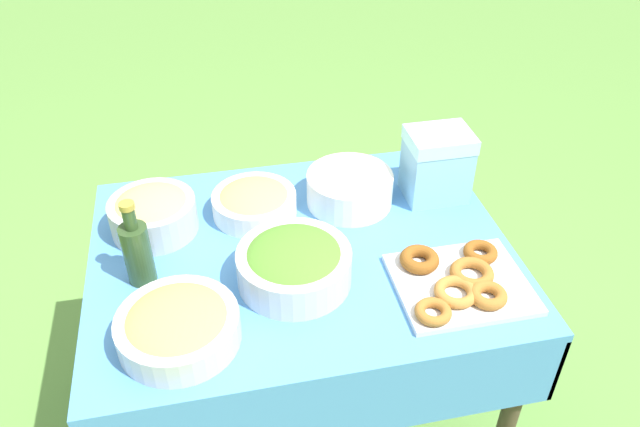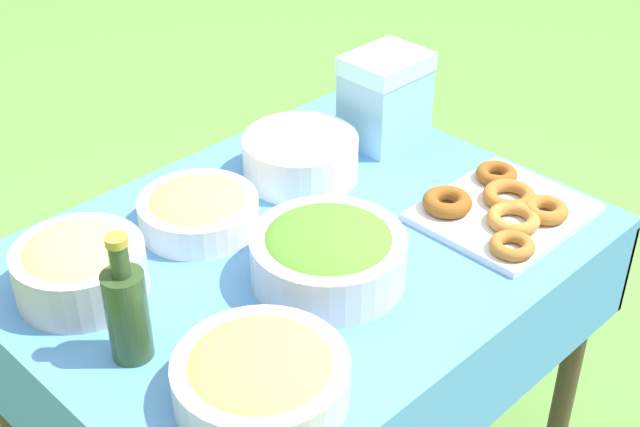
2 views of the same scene
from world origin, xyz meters
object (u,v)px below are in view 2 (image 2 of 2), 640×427
object	(u,v)px
plate_stack	(300,157)
bread_bowl	(198,210)
salad_bowl	(328,253)
pasta_bowl	(80,266)
cooler_box	(385,97)
olive_oil_bottle	(127,311)
donut_platter	(502,209)
fruit_bowl	(261,375)

from	to	relation	value
plate_stack	bread_bowl	distance (m)	0.28
salad_bowl	pasta_bowl	size ratio (longest dim) A/B	1.21
pasta_bowl	cooler_box	size ratio (longest dim) A/B	1.12
olive_oil_bottle	cooler_box	distance (m)	0.88
salad_bowl	donut_platter	distance (m)	0.42
pasta_bowl	olive_oil_bottle	distance (m)	0.21
olive_oil_bottle	pasta_bowl	bearing A→B (deg)	-99.06
bread_bowl	plate_stack	bearing A→B (deg)	179.74
olive_oil_bottle	salad_bowl	bearing A→B (deg)	167.27
salad_bowl	pasta_bowl	bearing A→B (deg)	-39.59
olive_oil_bottle	cooler_box	bearing A→B (deg)	-166.68
plate_stack	olive_oil_bottle	xyz separation A→B (m)	(0.60, 0.22, 0.05)
donut_platter	bread_bowl	world-z (taller)	bread_bowl
olive_oil_bottle	bread_bowl	xyz separation A→B (m)	(-0.32, -0.22, -0.05)
bread_bowl	fruit_bowl	world-z (taller)	fruit_bowl
bread_bowl	fruit_bowl	size ratio (longest dim) A/B	0.86
plate_stack	cooler_box	bearing A→B (deg)	176.84
bread_bowl	fruit_bowl	bearing A→B (deg)	62.77
plate_stack	fruit_bowl	size ratio (longest dim) A/B	0.90
pasta_bowl	cooler_box	world-z (taller)	cooler_box
donut_platter	salad_bowl	bearing A→B (deg)	-15.11
donut_platter	bread_bowl	bearing A→B (deg)	-41.63
plate_stack	olive_oil_bottle	distance (m)	0.64
salad_bowl	olive_oil_bottle	distance (m)	0.39
cooler_box	donut_platter	bearing A→B (deg)	78.82
donut_platter	fruit_bowl	xyz separation A→B (m)	(0.69, 0.03, 0.03)
olive_oil_bottle	cooler_box	size ratio (longest dim) A/B	1.13
donut_platter	cooler_box	bearing A→B (deg)	-101.18
olive_oil_bottle	cooler_box	world-z (taller)	olive_oil_bottle
cooler_box	olive_oil_bottle	bearing A→B (deg)	13.32
donut_platter	olive_oil_bottle	size ratio (longest dim) A/B	1.38
olive_oil_bottle	fruit_bowl	bearing A→B (deg)	110.97
pasta_bowl	salad_bowl	bearing A→B (deg)	140.41
salad_bowl	olive_oil_bottle	world-z (taller)	olive_oil_bottle
pasta_bowl	fruit_bowl	world-z (taller)	pasta_bowl
pasta_bowl	olive_oil_bottle	world-z (taller)	olive_oil_bottle
olive_oil_bottle	bread_bowl	size ratio (longest dim) A/B	0.99
salad_bowl	olive_oil_bottle	bearing A→B (deg)	-12.73
donut_platter	olive_oil_bottle	xyz separation A→B (m)	(0.78, -0.19, 0.07)
donut_platter	cooler_box	world-z (taller)	cooler_box
salad_bowl	pasta_bowl	world-z (taller)	pasta_bowl
plate_stack	cooler_box	size ratio (longest dim) A/B	1.19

